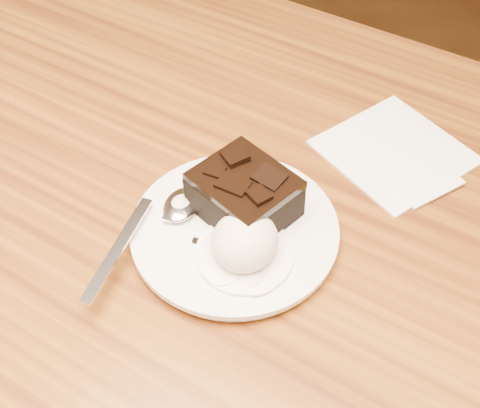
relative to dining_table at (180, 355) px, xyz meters
The scene contains 11 objects.
dining_table is the anchor object (origin of this frame).
plate 0.40m from the dining_table, ahead, with size 0.20×0.20×0.02m, color white.
brownie 0.43m from the dining_table, ahead, with size 0.09×0.08×0.04m, color black.
ice_cream_scoop 0.44m from the dining_table, 16.17° to the right, with size 0.06×0.06×0.05m, color silver.
melt_puddle 0.42m from the dining_table, 16.17° to the right, with size 0.09×0.09×0.00m, color white.
spoon 0.40m from the dining_table, 24.38° to the right, with size 0.04×0.19×0.01m, color silver, non-canonical shape.
napkin 0.46m from the dining_table, 42.78° to the left, with size 0.14×0.14×0.01m, color white.
crumb_a 0.41m from the dining_table, 29.68° to the right, with size 0.01×0.01×0.00m, color black.
crumb_b 0.42m from the dining_table, ahead, with size 0.01×0.01×0.00m, color black.
crumb_c 0.41m from the dining_table, 22.73° to the right, with size 0.01×0.00×0.00m, color black.
crumb_d 0.41m from the dining_table, 11.48° to the right, with size 0.01×0.01×0.00m, color black.
Camera 1 is at (0.32, -0.34, 1.23)m, focal length 46.41 mm.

